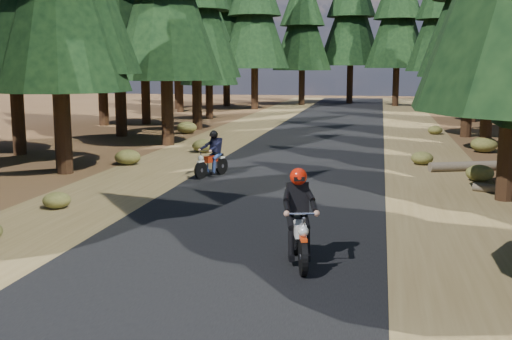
{
  "coord_description": "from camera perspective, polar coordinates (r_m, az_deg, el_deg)",
  "views": [
    {
      "loc": [
        2.8,
        -12.9,
        3.53
      ],
      "look_at": [
        0.0,
        1.5,
        1.1
      ],
      "focal_mm": 45.0,
      "sensor_mm": 36.0,
      "label": 1
    }
  ],
  "objects": [
    {
      "name": "rider_follow",
      "position": [
        20.28,
        -3.99,
        0.76
      ],
      "size": [
        1.11,
        1.69,
        1.45
      ],
      "rotation": [
        0.0,
        0.0,
        2.73
      ],
      "color": "maroon",
      "rests_on": "road"
    },
    {
      "name": "ground",
      "position": [
        13.67,
        -1.2,
        -5.57
      ],
      "size": [
        120.0,
        120.0,
        0.0
      ],
      "primitive_type": "plane",
      "color": "#492F1A",
      "rests_on": "ground"
    },
    {
      "name": "understory_shrubs",
      "position": [
        21.57,
        4.65,
        0.68
      ],
      "size": [
        14.92,
        31.04,
        0.64
      ],
      "color": "#474C1E",
      "rests_on": "ground"
    },
    {
      "name": "log_near",
      "position": [
        23.23,
        21.41,
        0.41
      ],
      "size": [
        5.29,
        2.26,
        0.32
      ],
      "primitive_type": "cylinder",
      "rotation": [
        0.0,
        1.57,
        0.36
      ],
      "color": "#4C4233",
      "rests_on": "ground"
    },
    {
      "name": "rider_lead",
      "position": [
        11.4,
        3.84,
        -5.65
      ],
      "size": [
        1.02,
        2.0,
        1.71
      ],
      "rotation": [
        0.0,
        0.0,
        3.38
      ],
      "color": "silver",
      "rests_on": "road"
    },
    {
      "name": "road",
      "position": [
        18.46,
        2.07,
        -1.61
      ],
      "size": [
        6.0,
        100.0,
        0.01
      ],
      "primitive_type": "cube",
      "color": "black",
      "rests_on": "ground"
    },
    {
      "name": "shoulder_l",
      "position": [
        19.69,
        -11.27,
        -1.1
      ],
      "size": [
        3.2,
        100.0,
        0.01
      ],
      "primitive_type": "cube",
      "color": "brown",
      "rests_on": "ground"
    },
    {
      "name": "shoulder_r",
      "position": [
        18.34,
        16.43,
        -2.07
      ],
      "size": [
        3.2,
        100.0,
        0.01
      ],
      "primitive_type": "cube",
      "color": "brown",
      "rests_on": "ground"
    }
  ]
}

